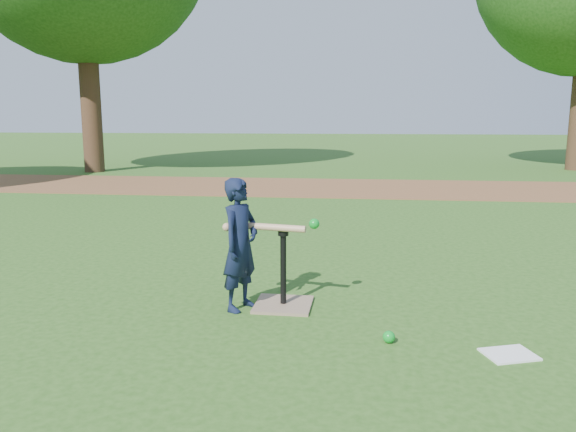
# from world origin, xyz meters

# --- Properties ---
(ground) EXTENTS (80.00, 80.00, 0.00)m
(ground) POSITION_xyz_m (0.00, 0.00, 0.00)
(ground) COLOR #285116
(ground) RESTS_ON ground
(dirt_strip) EXTENTS (24.00, 3.00, 0.01)m
(dirt_strip) POSITION_xyz_m (0.00, 7.50, 0.01)
(dirt_strip) COLOR brown
(dirt_strip) RESTS_ON ground
(child) EXTENTS (0.36, 0.43, 1.00)m
(child) POSITION_xyz_m (-0.16, 0.25, 0.50)
(child) COLOR black
(child) RESTS_ON ground
(wiffle_ball_ground) EXTENTS (0.08, 0.08, 0.08)m
(wiffle_ball_ground) POSITION_xyz_m (0.92, -0.28, 0.04)
(wiffle_ball_ground) COLOR #0D9725
(wiffle_ball_ground) RESTS_ON ground
(clipboard) EXTENTS (0.36, 0.32, 0.01)m
(clipboard) POSITION_xyz_m (1.64, -0.39, 0.01)
(clipboard) COLOR white
(clipboard) RESTS_ON ground
(batting_tee) EXTENTS (0.44, 0.44, 0.61)m
(batting_tee) POSITION_xyz_m (0.15, 0.34, 0.11)
(batting_tee) COLOR #90755B
(batting_tee) RESTS_ON ground
(swing_action) EXTENTS (0.72, 0.17, 0.10)m
(swing_action) POSITION_xyz_m (0.07, 0.32, 0.63)
(swing_action) COLOR tan
(swing_action) RESTS_ON ground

